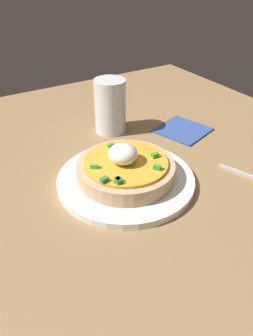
{
  "coord_description": "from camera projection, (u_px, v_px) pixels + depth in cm",
  "views": [
    {
      "loc": [
        40.51,
        -36.26,
        37.29
      ],
      "look_at": [
        0.25,
        -11.68,
        5.41
      ],
      "focal_mm": 34.76,
      "sensor_mm": 36.0,
      "label": 1
    }
  ],
  "objects": [
    {
      "name": "dining_table",
      "position": [
        176.0,
        168.0,
        0.65
      ],
      "size": [
        107.23,
        80.3,
        2.12
      ],
      "primitive_type": "cube",
      "color": "olive",
      "rests_on": "ground"
    },
    {
      "name": "plate",
      "position": [
        127.0,
        180.0,
        0.58
      ],
      "size": [
        24.64,
        24.64,
        1.29
      ],
      "primitive_type": "cylinder",
      "color": "white",
      "rests_on": "dining_table"
    },
    {
      "name": "pizza",
      "position": [
        126.0,
        169.0,
        0.57
      ],
      "size": [
        17.33,
        17.33,
        6.66
      ],
      "color": "tan",
      "rests_on": "plate"
    },
    {
      "name": "cup_near",
      "position": [
        110.0,
        108.0,
        0.73
      ],
      "size": [
        7.05,
        7.05,
        12.04
      ],
      "color": "silver",
      "rests_on": "dining_table"
    },
    {
      "name": "fork",
      "position": [
        252.0,
        177.0,
        0.6
      ],
      "size": [
        10.42,
        4.75,
        0.5
      ],
      "rotation": [
        0.0,
        0.0,
        0.36
      ],
      "color": "#B7B7BC",
      "rests_on": "dining_table"
    },
    {
      "name": "napkin",
      "position": [
        182.0,
        130.0,
        0.76
      ],
      "size": [
        13.36,
        13.36,
        0.4
      ],
      "primitive_type": "cube",
      "rotation": [
        0.0,
        0.0,
        0.3
      ],
      "color": "#314E93",
      "rests_on": "dining_table"
    }
  ]
}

